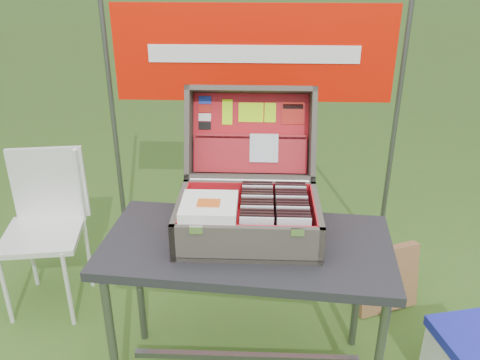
{
  "coord_description": "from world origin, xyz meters",
  "views": [
    {
      "loc": [
        0.04,
        -1.82,
        1.87
      ],
      "look_at": [
        -0.04,
        0.1,
        0.97
      ],
      "focal_mm": 38.0,
      "sensor_mm": 36.0,
      "label": 1
    }
  ],
  "objects_px": {
    "suitcase": "(249,173)",
    "cardboard_box": "(388,279)",
    "table": "(246,313)",
    "chair": "(42,237)"
  },
  "relations": [
    {
      "from": "table",
      "to": "suitcase",
      "type": "xyz_separation_m",
      "value": [
        0.0,
        0.11,
        0.64
      ]
    },
    {
      "from": "table",
      "to": "suitcase",
      "type": "bearing_deg",
      "value": 93.57
    },
    {
      "from": "table",
      "to": "suitcase",
      "type": "relative_size",
      "value": 2.02
    },
    {
      "from": "table",
      "to": "cardboard_box",
      "type": "bearing_deg",
      "value": 40.09
    },
    {
      "from": "table",
      "to": "chair",
      "type": "height_order",
      "value": "chair"
    },
    {
      "from": "suitcase",
      "to": "cardboard_box",
      "type": "relative_size",
      "value": 1.56
    },
    {
      "from": "chair",
      "to": "cardboard_box",
      "type": "distance_m",
      "value": 1.89
    },
    {
      "from": "suitcase",
      "to": "cardboard_box",
      "type": "distance_m",
      "value": 1.2
    },
    {
      "from": "chair",
      "to": "cardboard_box",
      "type": "height_order",
      "value": "chair"
    },
    {
      "from": "cardboard_box",
      "to": "table",
      "type": "bearing_deg",
      "value": -167.43
    }
  ]
}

